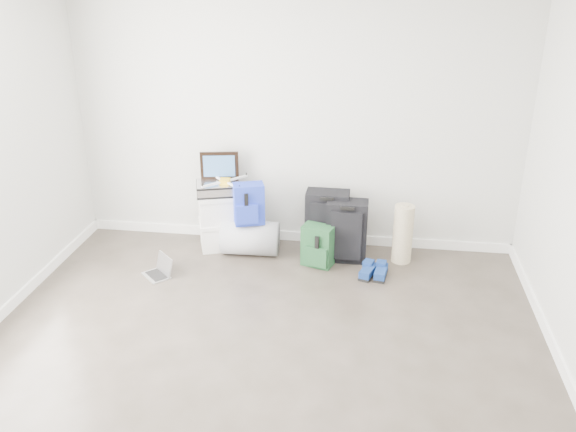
# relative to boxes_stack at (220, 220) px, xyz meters

# --- Properties ---
(ground) EXTENTS (5.00, 5.00, 0.00)m
(ground) POSITION_rel_boxes_stack_xyz_m (0.75, -2.23, -0.30)
(ground) COLOR #342E26
(ground) RESTS_ON ground
(room_envelope) EXTENTS (4.52, 5.02, 2.71)m
(room_envelope) POSITION_rel_boxes_stack_xyz_m (0.75, -2.21, 1.42)
(room_envelope) COLOR beige
(room_envelope) RESTS_ON ground
(boxes_stack) EXTENTS (0.51, 0.46, 0.59)m
(boxes_stack) POSITION_rel_boxes_stack_xyz_m (0.00, 0.00, 0.00)
(boxes_stack) COLOR silver
(boxes_stack) RESTS_ON ground
(briefcase) EXTENTS (0.49, 0.42, 0.12)m
(briefcase) POSITION_rel_boxes_stack_xyz_m (-0.00, 0.00, 0.36)
(briefcase) COLOR #B2B2B7
(briefcase) RESTS_ON boxes_stack
(painting) EXTENTS (0.38, 0.10, 0.29)m
(painting) POSITION_rel_boxes_stack_xyz_m (-0.00, 0.10, 0.56)
(painting) COLOR black
(painting) RESTS_ON briefcase
(drone) EXTENTS (0.40, 0.40, 0.05)m
(drone) POSITION_rel_boxes_stack_xyz_m (0.08, -0.02, 0.44)
(drone) COLOR yellow
(drone) RESTS_ON briefcase
(duffel_bag) EXTENTS (0.58, 0.37, 0.35)m
(duffel_bag) POSITION_rel_boxes_stack_xyz_m (0.34, -0.11, -0.12)
(duffel_bag) COLOR gray
(duffel_bag) RESTS_ON ground
(blue_backpack) EXTENTS (0.34, 0.29, 0.41)m
(blue_backpack) POSITION_rel_boxes_stack_xyz_m (0.34, -0.14, 0.25)
(blue_backpack) COLOR navy
(blue_backpack) RESTS_ON duffel_bag
(large_suitcase) EXTENTS (0.43, 0.28, 0.66)m
(large_suitcase) POSITION_rel_boxes_stack_xyz_m (1.11, 0.02, 0.03)
(large_suitcase) COLOR black
(large_suitcase) RESTS_ON ground
(green_backpack) EXTENTS (0.34, 0.29, 0.42)m
(green_backpack) POSITION_rel_boxes_stack_xyz_m (1.05, -0.27, -0.10)
(green_backpack) COLOR #143821
(green_backpack) RESTS_ON ground
(carry_on) EXTENTS (0.40, 0.26, 0.63)m
(carry_on) POSITION_rel_boxes_stack_xyz_m (1.32, -0.11, 0.01)
(carry_on) COLOR black
(carry_on) RESTS_ON ground
(shoes) EXTENTS (0.29, 0.29, 0.09)m
(shoes) POSITION_rel_boxes_stack_xyz_m (1.61, -0.43, -0.26)
(shoes) COLOR black
(shoes) RESTS_ON ground
(rolled_rug) EXTENTS (0.19, 0.19, 0.59)m
(rolled_rug) POSITION_rel_boxes_stack_xyz_m (1.87, -0.06, -0.00)
(rolled_rug) COLOR tan
(rolled_rug) RESTS_ON ground
(laptop) EXTENTS (0.33, 0.33, 0.19)m
(laptop) POSITION_rel_boxes_stack_xyz_m (-0.43, -0.69, -0.25)
(laptop) COLOR #B5B5BA
(laptop) RESTS_ON ground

